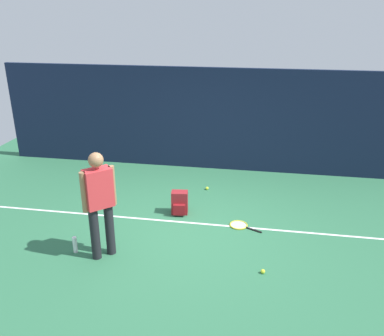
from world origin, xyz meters
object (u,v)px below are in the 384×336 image
tennis_racket (240,225)px  water_bottle (75,245)px  tennis_ball_near_player (207,188)px  backpack (180,203)px  tennis_player (99,199)px  tennis_ball_by_fence (263,271)px

tennis_racket → water_bottle: water_bottle is taller
tennis_ball_near_player → water_bottle: bearing=-122.7°
backpack → tennis_ball_near_player: backpack is taller
backpack → tennis_ball_near_player: size_ratio=6.67×
tennis_racket → backpack: 1.20m
tennis_racket → tennis_ball_near_player: size_ratio=9.53×
backpack → water_bottle: size_ratio=1.66×
tennis_player → tennis_ball_by_fence: 2.62m
tennis_racket → tennis_ball_by_fence: tennis_ball_by_fence is taller
tennis_player → backpack: 1.95m
backpack → tennis_ball_near_player: 1.21m
backpack → tennis_ball_by_fence: (1.56, -1.62, -0.18)m
backpack → tennis_ball_near_player: (0.36, 1.14, -0.18)m
tennis_racket → tennis_player: bearing=57.4°
tennis_ball_near_player → water_bottle: 3.21m
tennis_racket → tennis_ball_by_fence: 1.39m
tennis_player → water_bottle: 0.96m
backpack → water_bottle: (-1.37, -1.55, -0.08)m
tennis_ball_by_fence → water_bottle: 2.93m
tennis_racket → backpack: size_ratio=1.43×
tennis_racket → water_bottle: 2.82m
tennis_racket → backpack: backpack is taller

